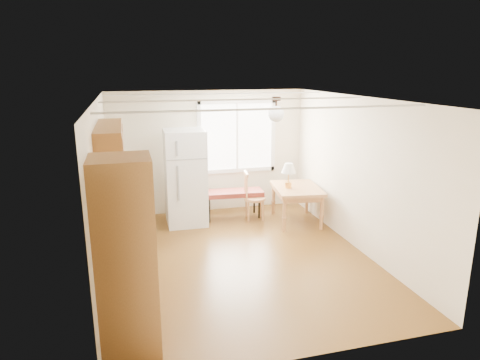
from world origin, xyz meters
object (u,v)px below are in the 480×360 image
object	(u,v)px
refrigerator	(185,177)
dining_table	(297,192)
bench	(232,194)
chair	(250,193)

from	to	relation	value
refrigerator	dining_table	distance (m)	2.16
bench	chair	size ratio (longest dim) A/B	1.28
refrigerator	chair	xyz separation A→B (m)	(1.24, -0.15, -0.36)
refrigerator	dining_table	world-z (taller)	refrigerator
refrigerator	dining_table	bearing A→B (deg)	-11.96
refrigerator	chair	size ratio (longest dim) A/B	1.89
refrigerator	dining_table	xyz separation A→B (m)	(2.08, -0.49, -0.31)
bench	dining_table	distance (m)	1.28
refrigerator	dining_table	size ratio (longest dim) A/B	1.48
refrigerator	chair	bearing A→B (deg)	-5.64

